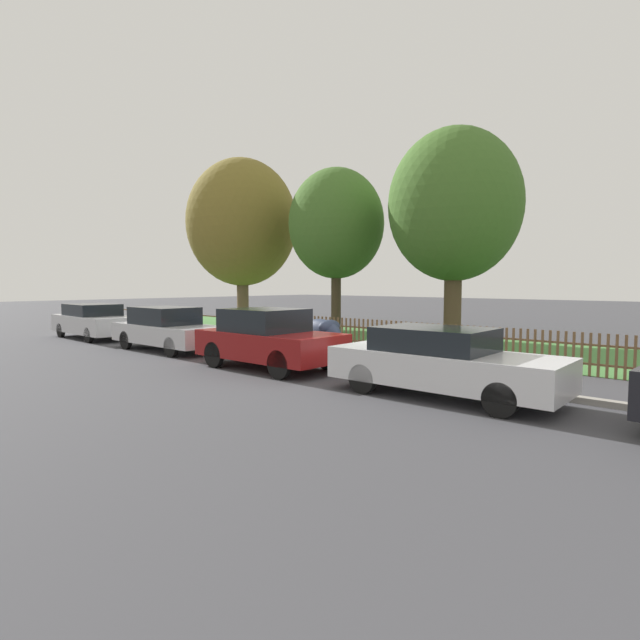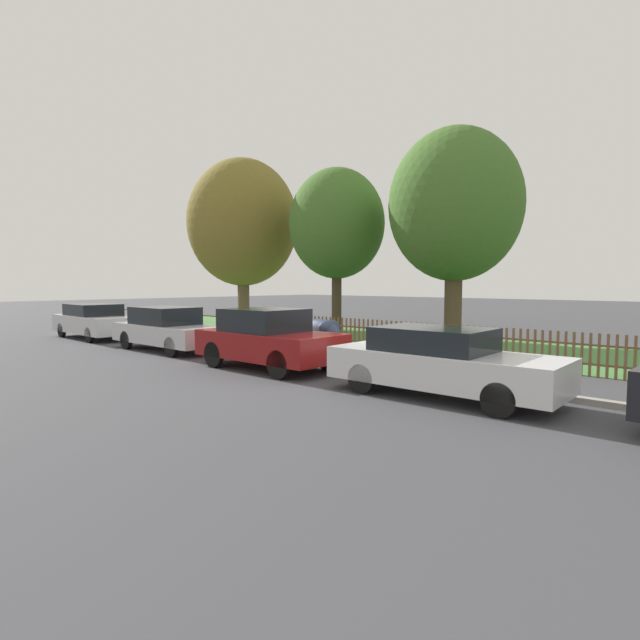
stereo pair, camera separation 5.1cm
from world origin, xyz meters
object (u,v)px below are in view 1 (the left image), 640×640
parked_car_red_compact (442,362)px  covered_motorcycle (321,333)px  tree_mid_park (454,206)px  parked_car_silver_hatchback (94,321)px  tree_nearest_kerb (242,223)px  parked_car_black_saloon (167,329)px  tree_behind_motorcycle (336,224)px  parked_car_navy_estate (268,339)px

parked_car_red_compact → covered_motorcycle: (-5.52, 2.58, -0.02)m
parked_car_red_compact → tree_mid_park: bearing=114.7°
parked_car_silver_hatchback → tree_nearest_kerb: size_ratio=0.54×
parked_car_silver_hatchback → parked_car_red_compact: 15.26m
parked_car_red_compact → tree_mid_park: (-4.27, 8.50, 4.34)m
tree_nearest_kerb → parked_car_black_saloon: bearing=-54.4°
tree_nearest_kerb → tree_mid_park: tree_nearest_kerb is taller
parked_car_black_saloon → covered_motorcycle: parked_car_black_saloon is taller
parked_car_black_saloon → tree_nearest_kerb: tree_nearest_kerb is taller
tree_behind_motorcycle → tree_mid_park: (5.26, 0.57, 0.29)m
parked_car_silver_hatchback → parked_car_black_saloon: parked_car_black_saloon is taller
parked_car_navy_estate → covered_motorcycle: size_ratio=2.10×
parked_car_black_saloon → tree_behind_motorcycle: (0.34, 7.98, 4.02)m
parked_car_black_saloon → tree_mid_park: tree_mid_park is taller
tree_nearest_kerb → tree_behind_motorcycle: 5.60m
tree_nearest_kerb → tree_mid_park: 10.88m
parked_car_silver_hatchback → parked_car_navy_estate: parked_car_navy_estate is taller
parked_car_red_compact → tree_nearest_kerb: tree_nearest_kerb is taller
parked_car_silver_hatchback → tree_behind_motorcycle: (5.73, 8.04, 4.04)m
parked_car_red_compact → covered_motorcycle: bearing=152.9°
parked_car_navy_estate → tree_behind_motorcycle: 10.12m
parked_car_navy_estate → tree_nearest_kerb: tree_nearest_kerb is taller
parked_car_navy_estate → tree_behind_motorcycle: (-4.67, 8.05, 3.96)m
covered_motorcycle → tree_mid_park: (1.25, 5.91, 4.36)m
parked_car_silver_hatchback → covered_motorcycle: size_ratio=2.38×
parked_car_silver_hatchback → tree_nearest_kerb: bearing=89.2°
parked_car_silver_hatchback → parked_car_navy_estate: size_ratio=1.13×
tree_nearest_kerb → parked_car_red_compact: bearing=-25.5°
tree_nearest_kerb → tree_behind_motorcycle: size_ratio=1.17×
tree_nearest_kerb → tree_mid_park: (10.80, 1.30, -0.14)m
parked_car_black_saloon → tree_nearest_kerb: 9.97m
parked_car_silver_hatchback → tree_nearest_kerb: 8.57m
parked_car_silver_hatchback → parked_car_black_saloon: 5.39m
parked_car_silver_hatchback → parked_car_navy_estate: 10.40m
tree_mid_park → tree_behind_motorcycle: bearing=-173.8°
parked_car_navy_estate → tree_nearest_kerb: size_ratio=0.47×
parked_car_silver_hatchback → tree_behind_motorcycle: tree_behind_motorcycle is taller
covered_motorcycle → tree_behind_motorcycle: bearing=131.7°
tree_nearest_kerb → covered_motorcycle: bearing=-25.8°
tree_mid_park → covered_motorcycle: bearing=-101.9°
parked_car_navy_estate → parked_car_red_compact: parked_car_navy_estate is taller
parked_car_silver_hatchback → parked_car_black_saloon: (5.39, 0.06, 0.02)m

